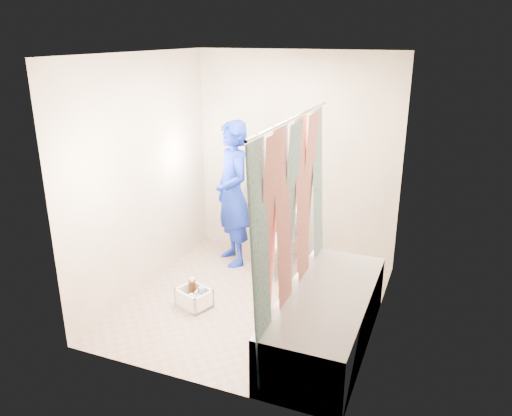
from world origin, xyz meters
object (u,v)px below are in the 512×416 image
at_px(toilet, 277,242).
at_px(cleaning_caddy, 195,299).
at_px(bathtub, 326,317).
at_px(plumber, 233,194).

height_order(toilet, cleaning_caddy, toilet).
bearing_deg(cleaning_caddy, toilet, 86.05).
bearing_deg(bathtub, toilet, 126.48).
distance_m(bathtub, plumber, 1.97).
relative_size(toilet, cleaning_caddy, 1.86).
relative_size(bathtub, cleaning_caddy, 4.61).
xyz_separation_m(toilet, plumber, (-0.56, 0.05, 0.48)).
distance_m(bathtub, cleaning_caddy, 1.37).
bearing_deg(bathtub, plumber, 139.27).
height_order(plumber, cleaning_caddy, plumber).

